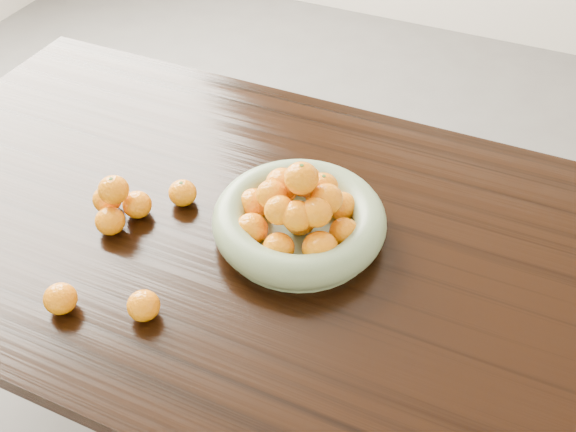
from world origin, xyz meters
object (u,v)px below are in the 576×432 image
at_px(dining_table, 300,270).
at_px(loose_orange_0, 183,193).
at_px(fruit_bowl, 299,217).
at_px(orange_pyramid, 117,203).

bearing_deg(dining_table, loose_orange_0, 179.20).
bearing_deg(fruit_bowl, dining_table, -54.26).
bearing_deg(loose_orange_0, fruit_bowl, 2.77).
bearing_deg(dining_table, orange_pyramid, -166.13).
xyz_separation_m(orange_pyramid, loose_orange_0, (0.10, 0.10, -0.01)).
height_order(fruit_bowl, loose_orange_0, fruit_bowl).
distance_m(dining_table, orange_pyramid, 0.41).
xyz_separation_m(dining_table, orange_pyramid, (-0.38, -0.09, 0.13)).
bearing_deg(fruit_bowl, orange_pyramid, -163.25).
bearing_deg(orange_pyramid, loose_orange_0, 44.65).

